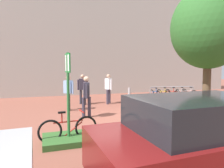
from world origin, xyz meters
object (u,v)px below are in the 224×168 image
(bike_rack_cluster, at_px, (172,94))
(car_maroon_wagon, at_px, (206,139))
(person_casual_tan, at_px, (68,90))
(bike_at_sign, at_px, (69,129))
(tree_sidewalk, at_px, (209,28))
(person_shirt_blue, at_px, (108,87))
(bollard_steel, at_px, (129,95))
(person_suited_navy, at_px, (83,87))
(parking_sign_post, at_px, (68,84))
(person_suited_dark, at_px, (86,94))

(bike_rack_cluster, distance_m, car_maroon_wagon, 10.39)
(car_maroon_wagon, bearing_deg, person_casual_tan, 102.92)
(bike_at_sign, xyz_separation_m, person_casual_tan, (0.51, 4.23, 0.63))
(bike_at_sign, bearing_deg, car_maroon_wagon, -53.27)
(tree_sidewalk, xyz_separation_m, bike_rack_cluster, (2.72, 5.86, -3.11))
(person_casual_tan, bearing_deg, person_shirt_blue, 26.05)
(bike_at_sign, distance_m, car_maroon_wagon, 3.58)
(bike_rack_cluster, distance_m, person_shirt_blue, 4.80)
(bollard_steel, bearing_deg, tree_sidewalk, -82.45)
(person_suited_navy, xyz_separation_m, person_shirt_blue, (1.46, -0.25, 0.00))
(person_casual_tan, xyz_separation_m, person_shirt_blue, (2.42, 1.18, 0.00))
(parking_sign_post, distance_m, bollard_steel, 7.02)
(bike_at_sign, relative_size, person_casual_tan, 0.98)
(car_maroon_wagon, bearing_deg, person_suited_dark, 101.35)
(bike_at_sign, relative_size, bollard_steel, 1.86)
(bike_at_sign, height_order, person_shirt_blue, person_shirt_blue)
(person_casual_tan, xyz_separation_m, car_maroon_wagon, (1.62, -7.08, -0.23))
(parking_sign_post, distance_m, person_suited_dark, 2.93)
(car_maroon_wagon, bearing_deg, tree_sidewalk, 46.29)
(bike_at_sign, bearing_deg, bollard_steel, 51.77)
(bollard_steel, height_order, car_maroon_wagon, car_maroon_wagon)
(tree_sidewalk, bearing_deg, person_shirt_blue, 110.54)
(person_suited_navy, bearing_deg, person_casual_tan, -123.90)
(person_suited_navy, distance_m, person_casual_tan, 1.73)
(person_casual_tan, relative_size, person_shirt_blue, 1.00)
(person_suited_dark, distance_m, person_casual_tan, 1.75)
(bike_at_sign, distance_m, person_shirt_blue, 6.19)
(bollard_steel, bearing_deg, parking_sign_post, -127.79)
(person_shirt_blue, height_order, car_maroon_wagon, person_shirt_blue)
(bike_rack_cluster, height_order, person_suited_navy, person_suited_navy)
(bike_at_sign, relative_size, person_suited_dark, 0.98)
(bike_at_sign, height_order, car_maroon_wagon, car_maroon_wagon)
(tree_sidewalk, xyz_separation_m, person_suited_navy, (-3.46, 5.59, -2.48))
(bollard_steel, distance_m, person_shirt_blue, 1.40)
(parking_sign_post, height_order, bollard_steel, parking_sign_post)
(person_suited_dark, distance_m, person_shirt_blue, 3.42)
(parking_sign_post, relative_size, car_maroon_wagon, 0.57)
(person_suited_navy, bearing_deg, person_suited_dark, -97.84)
(bollard_steel, distance_m, person_suited_dark, 4.28)
(person_suited_dark, bearing_deg, tree_sidewalk, -32.64)
(parking_sign_post, height_order, bike_rack_cluster, parking_sign_post)
(tree_sidewalk, relative_size, car_maroon_wagon, 1.13)
(parking_sign_post, xyz_separation_m, bike_at_sign, (0.01, 0.10, -1.27))
(tree_sidewalk, bearing_deg, person_suited_navy, 121.78)
(person_shirt_blue, xyz_separation_m, car_maroon_wagon, (-0.80, -8.27, -0.23))
(bollard_steel, distance_m, person_casual_tan, 3.93)
(person_suited_dark, bearing_deg, bollard_steel, 41.34)
(parking_sign_post, xyz_separation_m, person_suited_dark, (1.05, 2.66, -0.63))
(tree_sidewalk, relative_size, bollard_steel, 5.48)
(person_suited_navy, relative_size, car_maroon_wagon, 0.40)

